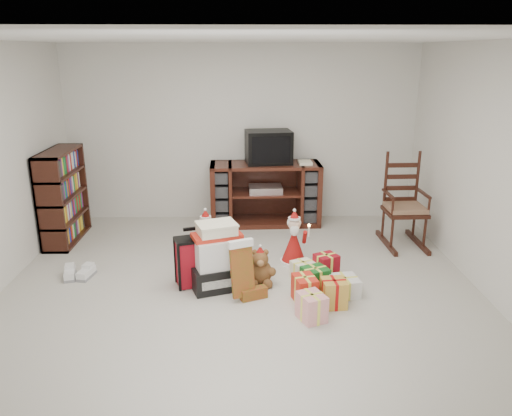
# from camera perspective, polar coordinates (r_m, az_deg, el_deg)

# --- Properties ---
(room) EXTENTS (5.01, 5.01, 2.51)m
(room) POSITION_cam_1_polar(r_m,az_deg,el_deg) (4.79, -1.92, 3.66)
(room) COLOR #BBB7AB
(room) RESTS_ON ground
(tv_stand) EXTENTS (1.57, 0.61, 0.88)m
(tv_stand) POSITION_cam_1_polar(r_m,az_deg,el_deg) (7.12, 1.07, 1.63)
(tv_stand) COLOR #491D14
(tv_stand) RESTS_ON floor
(bookshelf) EXTENTS (0.33, 0.98, 1.20)m
(bookshelf) POSITION_cam_1_polar(r_m,az_deg,el_deg) (6.91, -21.17, 1.10)
(bookshelf) COLOR #34150E
(bookshelf) RESTS_ON floor
(rocking_chair) EXTENTS (0.52, 0.83, 1.23)m
(rocking_chair) POSITION_cam_1_polar(r_m,az_deg,el_deg) (6.66, 16.47, -0.46)
(rocking_chair) COLOR #34150E
(rocking_chair) RESTS_ON floor
(gift_pile) EXTENTS (0.66, 0.56, 0.70)m
(gift_pile) POSITION_cam_1_polar(r_m,az_deg,el_deg) (5.26, -4.43, -5.94)
(gift_pile) COLOR black
(gift_pile) RESTS_ON floor
(red_suitcase) EXTENTS (0.45, 0.33, 0.62)m
(red_suitcase) POSITION_cam_1_polar(r_m,az_deg,el_deg) (5.34, -6.83, -6.03)
(red_suitcase) COLOR maroon
(red_suitcase) RESTS_ON floor
(stocking) EXTENTS (0.32, 0.23, 0.64)m
(stocking) POSITION_cam_1_polar(r_m,az_deg,el_deg) (4.99, -1.60, -7.10)
(stocking) COLOR #0D750F
(stocking) RESTS_ON floor
(teddy_bear) EXTENTS (0.26, 0.23, 0.39)m
(teddy_bear) POSITION_cam_1_polar(r_m,az_deg,el_deg) (5.36, 0.48, -6.98)
(teddy_bear) COLOR brown
(teddy_bear) RESTS_ON floor
(santa_figurine) EXTENTS (0.32, 0.30, 0.66)m
(santa_figurine) POSITION_cam_1_polar(r_m,az_deg,el_deg) (5.85, 4.34, -4.03)
(santa_figurine) COLOR maroon
(santa_figurine) RESTS_ON floor
(mrs_claus_figurine) EXTENTS (0.30, 0.29, 0.62)m
(mrs_claus_figurine) POSITION_cam_1_polar(r_m,az_deg,el_deg) (6.00, -5.71, -3.65)
(mrs_claus_figurine) COLOR maroon
(mrs_claus_figurine) RESTS_ON floor
(sneaker_pair) EXTENTS (0.35, 0.29, 0.10)m
(sneaker_pair) POSITION_cam_1_polar(r_m,az_deg,el_deg) (5.89, -19.67, -7.06)
(sneaker_pair) COLOR white
(sneaker_pair) RESTS_ON floor
(gift_cluster) EXTENTS (0.75, 1.10, 0.26)m
(gift_cluster) POSITION_cam_1_polar(r_m,az_deg,el_deg) (5.20, 7.43, -8.48)
(gift_cluster) COLOR red
(gift_cluster) RESTS_ON floor
(crt_television) EXTENTS (0.67, 0.52, 0.46)m
(crt_television) POSITION_cam_1_polar(r_m,az_deg,el_deg) (7.00, 1.44, 6.98)
(crt_television) COLOR black
(crt_television) RESTS_ON tv_stand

